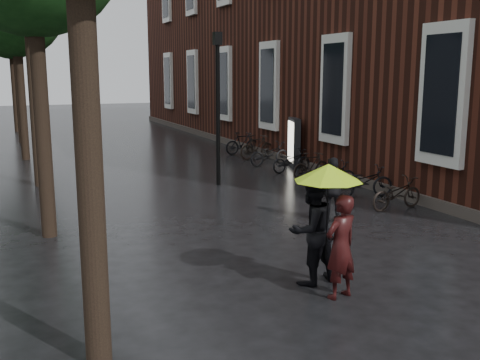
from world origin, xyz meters
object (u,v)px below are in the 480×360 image
person_burgundy (341,247)px  parked_bicycles (300,162)px  person_black (311,230)px  ad_lightbox (294,142)px  lamp_post (218,94)px  pedestrian_walking (334,190)px

person_burgundy → parked_bicycles: person_burgundy is taller
person_black → ad_lightbox: size_ratio=1.01×
parked_bicycles → ad_lightbox: bearing=68.6°
parked_bicycles → ad_lightbox: ad_lightbox is taller
person_burgundy → lamp_post: size_ratio=0.35×
person_black → parked_bicycles: 10.25m
pedestrian_walking → parked_bicycles: (2.30, 5.74, -0.33)m
lamp_post → ad_lightbox: bearing=29.3°
person_black → pedestrian_walking: 4.15m
parked_bicycles → ad_lightbox: size_ratio=6.22×
person_burgundy → ad_lightbox: (5.41, 11.52, 0.09)m
pedestrian_walking → ad_lightbox: bearing=-86.0°
ad_lightbox → lamp_post: 4.91m
person_black → lamp_post: bearing=-112.3°
person_black → ad_lightbox: (5.52, 10.79, -0.01)m
person_black → pedestrian_walking: (2.53, 3.28, -0.15)m
person_burgundy → person_black: person_black is taller
parked_bicycles → lamp_post: bearing=-172.1°
parked_bicycles → lamp_post: lamp_post is taller
person_black → ad_lightbox: bearing=-128.9°
pedestrian_walking → parked_bicycles: 6.20m
parked_bicycles → person_burgundy: bearing=-115.8°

